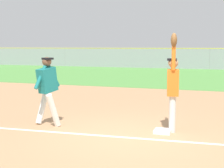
% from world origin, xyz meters
% --- Properties ---
extents(ground_plane, '(75.36, 75.36, 0.00)m').
position_xyz_m(ground_plane, '(0.00, 0.00, 0.00)').
color(ground_plane, tan).
extents(outfield_grass, '(55.62, 14.87, 0.01)m').
position_xyz_m(outfield_grass, '(0.00, 16.07, 0.01)').
color(outfield_grass, '#549342').
rests_on(outfield_grass, ground_plane).
extents(first_base, '(0.39, 0.39, 0.08)m').
position_xyz_m(first_base, '(0.59, 0.62, 0.04)').
color(first_base, white).
rests_on(first_base, ground_plane).
extents(fielder, '(0.34, 0.90, 2.28)m').
position_xyz_m(fielder, '(0.76, 0.85, 1.12)').
color(fielder, silver).
rests_on(fielder, ground_plane).
extents(runner, '(0.76, 0.83, 1.72)m').
position_xyz_m(runner, '(-2.29, 0.40, 1.00)').
color(runner, white).
rests_on(runner, ground_plane).
extents(baseball, '(0.07, 0.07, 0.07)m').
position_xyz_m(baseball, '(0.70, 1.25, 1.88)').
color(baseball, white).
extents(outfield_fence, '(55.70, 0.08, 1.83)m').
position_xyz_m(outfield_fence, '(0.00, 23.51, 0.91)').
color(outfield_fence, '#93999E').
rests_on(outfield_fence, ground_plane).
extents(parked_car_green, '(4.46, 2.23, 1.25)m').
position_xyz_m(parked_car_green, '(-14.39, 27.41, 0.67)').
color(parked_car_green, '#1E6B33').
rests_on(parked_car_green, ground_plane).
extents(parked_car_blue, '(4.48, 2.27, 1.25)m').
position_xyz_m(parked_car_blue, '(-7.49, 28.16, 0.67)').
color(parked_car_blue, '#23389E').
rests_on(parked_car_blue, ground_plane).
extents(parked_car_silver, '(4.57, 2.47, 1.25)m').
position_xyz_m(parked_car_silver, '(-1.02, 27.55, 0.67)').
color(parked_car_silver, '#B7B7BC').
rests_on(parked_car_silver, ground_plane).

